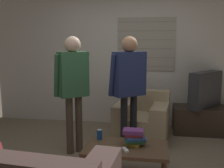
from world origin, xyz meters
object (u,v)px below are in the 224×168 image
coffee_table (126,150)px  soda_can (100,135)px  person_left_standing (73,80)px  tv (205,90)px  armchair_beige (142,120)px  person_right_standing (129,79)px  book_stack (134,137)px  spare_remote (126,150)px

coffee_table → soda_can: (-0.35, 0.18, 0.10)m
coffee_table → person_left_standing: person_left_standing is taller
coffee_table → person_left_standing: (-0.81, 0.62, 0.71)m
coffee_table → tv: (1.19, 1.76, 0.43)m
armchair_beige → person_right_standing: person_right_standing is taller
coffee_table → book_stack: size_ratio=3.48×
person_right_standing → book_stack: bearing=-118.2°
armchair_beige → tv: tv is taller
armchair_beige → coffee_table: bearing=91.3°
armchair_beige → soda_can: 1.26m
armchair_beige → book_stack: armchair_beige is taller
person_left_standing → spare_remote: size_ratio=12.31×
armchair_beige → spare_remote: 1.47m
person_left_standing → soda_can: (0.46, -0.45, -0.61)m
soda_can → spare_remote: 0.47m
armchair_beige → person_left_standing: bearing=44.0°
spare_remote → person_left_standing: bearing=112.5°
book_stack → soda_can: bearing=165.4°
person_left_standing → tv: bearing=-9.9°
tv → person_right_standing: size_ratio=0.44×
armchair_beige → book_stack: size_ratio=3.37×
person_right_standing → soda_can: (-0.30, -0.63, -0.62)m
person_left_standing → spare_remote: 1.29m
person_right_standing → tv: bearing=-0.9°
tv → soda_can: tv is taller
armchair_beige → person_left_standing: 1.40m
armchair_beige → person_right_standing: size_ratio=0.56×
person_left_standing → armchair_beige: bearing=-2.8°
coffee_table → person_right_standing: (-0.05, 0.80, 0.72)m
coffee_table → tv: size_ratio=1.31×
tv → person_right_standing: 1.59m
armchair_beige → person_right_standing: bearing=77.9°
armchair_beige → tv: size_ratio=1.27×
spare_remote → tv: bearing=33.0°
coffee_table → person_left_standing: 1.24m
armchair_beige → spare_remote: bearing=92.1°
armchair_beige → person_right_standing: 0.93m
soda_can → spare_remote: (0.35, -0.31, -0.05)m
person_left_standing → soda_can: size_ratio=13.16×
tv → person_left_standing: bearing=-21.2°
coffee_table → book_stack: book_stack is taller
person_left_standing → book_stack: (0.90, -0.56, -0.57)m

